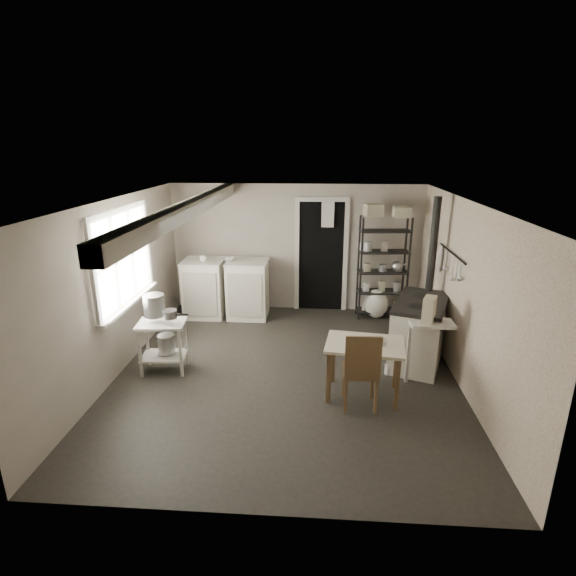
# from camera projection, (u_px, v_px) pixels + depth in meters

# --- Properties ---
(floor) EXTENTS (5.00, 5.00, 0.00)m
(floor) POSITION_uv_depth(u_px,v_px,m) (286.00, 371.00, 6.13)
(floor) COLOR black
(floor) RESTS_ON ground
(ceiling) EXTENTS (5.00, 5.00, 0.00)m
(ceiling) POSITION_uv_depth(u_px,v_px,m) (286.00, 201.00, 5.42)
(ceiling) COLOR white
(ceiling) RESTS_ON wall_back
(wall_back) EXTENTS (4.50, 0.02, 2.30)m
(wall_back) POSITION_uv_depth(u_px,v_px,m) (296.00, 248.00, 8.15)
(wall_back) COLOR #A89D8F
(wall_back) RESTS_ON ground
(wall_front) EXTENTS (4.50, 0.02, 2.30)m
(wall_front) POSITION_uv_depth(u_px,v_px,m) (262.00, 395.00, 3.40)
(wall_front) COLOR #A89D8F
(wall_front) RESTS_ON ground
(wall_left) EXTENTS (0.02, 5.00, 2.30)m
(wall_left) POSITION_uv_depth(u_px,v_px,m) (117.00, 288.00, 5.92)
(wall_left) COLOR #A89D8F
(wall_left) RESTS_ON ground
(wall_right) EXTENTS (0.02, 5.00, 2.30)m
(wall_right) POSITION_uv_depth(u_px,v_px,m) (465.00, 295.00, 5.62)
(wall_right) COLOR #A89D8F
(wall_right) RESTS_ON ground
(window) EXTENTS (0.12, 1.76, 1.28)m
(window) POSITION_uv_depth(u_px,v_px,m) (122.00, 258.00, 6.00)
(window) COLOR beige
(window) RESTS_ON wall_left
(doorway) EXTENTS (0.96, 0.10, 2.08)m
(doorway) POSITION_uv_depth(u_px,v_px,m) (321.00, 257.00, 8.14)
(doorway) COLOR beige
(doorway) RESTS_ON ground
(ceiling_beam) EXTENTS (0.18, 5.00, 0.18)m
(ceiling_beam) POSITION_uv_depth(u_px,v_px,m) (189.00, 209.00, 5.53)
(ceiling_beam) COLOR beige
(ceiling_beam) RESTS_ON ceiling
(wallpaper_panel) EXTENTS (0.01, 5.00, 2.30)m
(wallpaper_panel) POSITION_uv_depth(u_px,v_px,m) (464.00, 295.00, 5.63)
(wallpaper_panel) COLOR beige
(wallpaper_panel) RESTS_ON wall_right
(utensil_rail) EXTENTS (0.06, 1.20, 0.44)m
(utensil_rail) POSITION_uv_depth(u_px,v_px,m) (451.00, 253.00, 6.08)
(utensil_rail) COLOR #BBBBBE
(utensil_rail) RESTS_ON wall_right
(prep_table) EXTENTS (0.66, 0.50, 0.71)m
(prep_table) POSITION_uv_depth(u_px,v_px,m) (163.00, 344.00, 6.04)
(prep_table) COLOR beige
(prep_table) RESTS_ON ground
(stockpot) EXTENTS (0.35, 0.35, 0.29)m
(stockpot) POSITION_uv_depth(u_px,v_px,m) (154.00, 305.00, 5.89)
(stockpot) COLOR #BBBBBE
(stockpot) RESTS_ON prep_table
(saucepan) EXTENTS (0.20, 0.20, 0.11)m
(saucepan) POSITION_uv_depth(u_px,v_px,m) (170.00, 314.00, 5.83)
(saucepan) COLOR #BBBBBE
(saucepan) RESTS_ON prep_table
(bucket) EXTENTS (0.27, 0.27, 0.25)m
(bucket) POSITION_uv_depth(u_px,v_px,m) (166.00, 344.00, 6.07)
(bucket) COLOR #BBBBBE
(bucket) RESTS_ON prep_table
(base_cabinets) EXTENTS (1.55, 0.67, 1.02)m
(base_cabinets) POSITION_uv_depth(u_px,v_px,m) (226.00, 291.00, 7.98)
(base_cabinets) COLOR silver
(base_cabinets) RESTS_ON ground
(mixing_bowl) EXTENTS (0.26, 0.26, 0.06)m
(mixing_bowl) POSITION_uv_depth(u_px,v_px,m) (229.00, 264.00, 7.83)
(mixing_bowl) COLOR silver
(mixing_bowl) RESTS_ON base_cabinets
(counter_cup) EXTENTS (0.18, 0.18, 0.11)m
(counter_cup) POSITION_uv_depth(u_px,v_px,m) (204.00, 264.00, 7.77)
(counter_cup) COLOR silver
(counter_cup) RESTS_ON base_cabinets
(shelf_rack) EXTENTS (0.88, 0.40, 1.80)m
(shelf_rack) POSITION_uv_depth(u_px,v_px,m) (383.00, 265.00, 7.79)
(shelf_rack) COLOR black
(shelf_rack) RESTS_ON ground
(shelf_jar) EXTENTS (0.11, 0.11, 0.20)m
(shelf_jar) POSITION_uv_depth(u_px,v_px,m) (363.00, 241.00, 7.66)
(shelf_jar) COLOR silver
(shelf_jar) RESTS_ON shelf_rack
(storage_box_a) EXTENTS (0.33, 0.31, 0.20)m
(storage_box_a) POSITION_uv_depth(u_px,v_px,m) (374.00, 203.00, 7.51)
(storage_box_a) COLOR beige
(storage_box_a) RESTS_ON shelf_rack
(storage_box_b) EXTENTS (0.28, 0.26, 0.17)m
(storage_box_b) POSITION_uv_depth(u_px,v_px,m) (402.00, 206.00, 7.40)
(storage_box_b) COLOR beige
(storage_box_b) RESTS_ON shelf_rack
(stove) EXTENTS (1.00, 1.31, 0.91)m
(stove) POSITION_uv_depth(u_px,v_px,m) (419.00, 333.00, 6.27)
(stove) COLOR silver
(stove) RESTS_ON ground
(stovepipe) EXTENTS (0.13, 0.13, 1.50)m
(stovepipe) POSITION_uv_depth(u_px,v_px,m) (433.00, 245.00, 6.36)
(stovepipe) COLOR black
(stovepipe) RESTS_ON stove
(side_ledge) EXTENTS (0.56, 0.31, 0.85)m
(side_ledge) POSITION_uv_depth(u_px,v_px,m) (429.00, 352.00, 5.72)
(side_ledge) COLOR beige
(side_ledge) RESTS_ON ground
(oats_box) EXTENTS (0.21, 0.25, 0.33)m
(oats_box) POSITION_uv_depth(u_px,v_px,m) (429.00, 310.00, 5.54)
(oats_box) COLOR beige
(oats_box) RESTS_ON side_ledge
(work_table) EXTENTS (0.99, 0.75, 0.70)m
(work_table) POSITION_uv_depth(u_px,v_px,m) (364.00, 367.00, 5.44)
(work_table) COLOR beige
(work_table) RESTS_ON ground
(table_cup) EXTENTS (0.12, 0.12, 0.09)m
(table_cup) POSITION_uv_depth(u_px,v_px,m) (384.00, 338.00, 5.24)
(table_cup) COLOR silver
(table_cup) RESTS_ON work_table
(chair) EXTENTS (0.41, 0.43, 0.97)m
(chair) POSITION_uv_depth(u_px,v_px,m) (360.00, 368.00, 5.19)
(chair) COLOR brown
(chair) RESTS_ON ground
(flour_sack) EXTENTS (0.46, 0.40, 0.52)m
(flour_sack) POSITION_uv_depth(u_px,v_px,m) (376.00, 305.00, 7.96)
(flour_sack) COLOR silver
(flour_sack) RESTS_ON ground
(floor_crock) EXTENTS (0.13, 0.13, 0.13)m
(floor_crock) POSITION_uv_depth(u_px,v_px,m) (388.00, 369.00, 6.03)
(floor_crock) COLOR silver
(floor_crock) RESTS_ON ground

